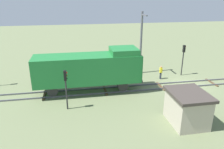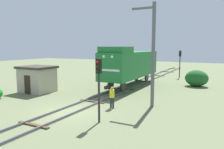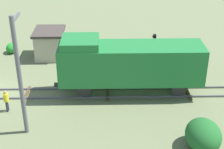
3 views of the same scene
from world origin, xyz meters
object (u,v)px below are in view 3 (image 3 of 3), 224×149
object	(u,v)px
relay_hut	(50,43)
catenary_mast	(19,75)
worker_near_track	(6,99)
locomotive	(129,62)
traffic_signal_mid	(154,47)

from	to	relation	value
relay_hut	catenary_mast	bearing A→B (deg)	0.54
worker_near_track	relay_hut	world-z (taller)	relay_hut
relay_hut	worker_near_track	bearing A→B (deg)	-10.34
locomotive	catenary_mast	distance (m)	8.80
locomotive	catenary_mast	xyz separation A→B (m)	(4.94, -7.12, 1.53)
traffic_signal_mid	worker_near_track	size ratio (longest dim) A/B	2.22
traffic_signal_mid	relay_hut	xyz separation A→B (m)	(-4.10, -9.65, -1.24)
catenary_mast	relay_hut	world-z (taller)	catenary_mast
locomotive	relay_hut	bearing A→B (deg)	-136.02
locomotive	traffic_signal_mid	distance (m)	4.17
catenary_mast	relay_hut	xyz separation A→B (m)	(-12.44, -0.12, -2.91)
locomotive	catenary_mast	bearing A→B (deg)	-55.25
locomotive	worker_near_track	bearing A→B (deg)	-75.14
traffic_signal_mid	catenary_mast	xyz separation A→B (m)	(8.34, -9.53, 1.67)
catenary_mast	worker_near_track	bearing A→B (deg)	-142.86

